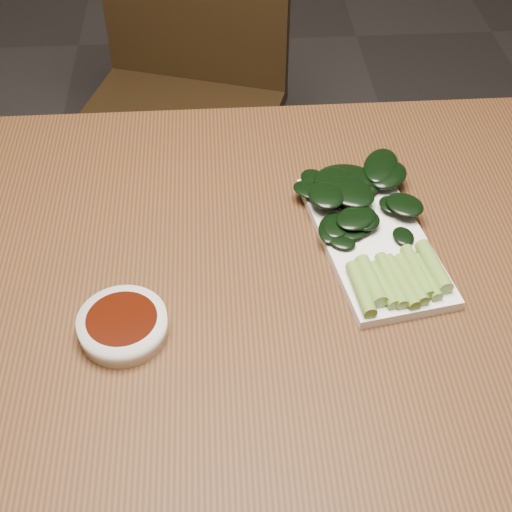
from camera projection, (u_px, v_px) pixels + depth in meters
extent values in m
cube|color=#492A14|center=(242.00, 295.00, 0.93)|extent=(1.40, 0.80, 0.04)
cube|color=black|center=(173.00, 130.00, 1.69)|extent=(0.58, 0.58, 0.04)
cylinder|color=black|center=(77.00, 240.00, 1.75)|extent=(0.04, 0.04, 0.41)
cylinder|color=black|center=(233.00, 269.00, 1.68)|extent=(0.04, 0.04, 0.41)
cylinder|color=black|center=(136.00, 145.00, 2.02)|extent=(0.04, 0.04, 0.41)
cylinder|color=black|center=(272.00, 167.00, 1.95)|extent=(0.04, 0.04, 0.41)
cylinder|color=white|center=(123.00, 326.00, 0.85)|extent=(0.11, 0.11, 0.03)
cylinder|color=#380E05|center=(122.00, 319.00, 0.84)|extent=(0.08, 0.08, 0.00)
cube|color=white|center=(373.00, 239.00, 0.96)|extent=(0.18, 0.30, 0.01)
cylinder|color=olive|center=(361.00, 289.00, 0.88)|extent=(0.03, 0.08, 0.02)
cylinder|color=olive|center=(371.00, 281.00, 0.88)|extent=(0.03, 0.08, 0.02)
cylinder|color=olive|center=(383.00, 285.00, 0.88)|extent=(0.03, 0.07, 0.02)
cylinder|color=olive|center=(391.00, 280.00, 0.89)|extent=(0.03, 0.09, 0.02)
cylinder|color=olive|center=(401.00, 281.00, 0.89)|extent=(0.03, 0.09, 0.02)
cylinder|color=olive|center=(411.00, 279.00, 0.89)|extent=(0.03, 0.08, 0.02)
cylinder|color=olive|center=(417.00, 272.00, 0.90)|extent=(0.03, 0.09, 0.02)
cylinder|color=olive|center=(426.00, 277.00, 0.89)|extent=(0.03, 0.07, 0.01)
cylinder|color=olive|center=(434.00, 266.00, 0.90)|extent=(0.03, 0.08, 0.02)
ellipsoid|color=black|center=(387.00, 175.00, 1.02)|extent=(0.08, 0.09, 0.01)
ellipsoid|color=black|center=(335.00, 182.00, 1.00)|extent=(0.06, 0.07, 0.01)
ellipsoid|color=black|center=(338.00, 202.00, 0.99)|extent=(0.04, 0.04, 0.01)
ellipsoid|color=black|center=(329.00, 229.00, 0.95)|extent=(0.04, 0.06, 0.01)
ellipsoid|color=black|center=(314.00, 179.00, 1.02)|extent=(0.05, 0.06, 0.01)
ellipsoid|color=black|center=(347.00, 190.00, 0.99)|extent=(0.10, 0.10, 0.01)
ellipsoid|color=black|center=(405.00, 205.00, 0.97)|extent=(0.07, 0.07, 0.01)
ellipsoid|color=black|center=(393.00, 205.00, 0.98)|extent=(0.05, 0.05, 0.01)
ellipsoid|color=black|center=(313.00, 190.00, 1.01)|extent=(0.07, 0.06, 0.01)
ellipsoid|color=black|center=(336.00, 225.00, 0.96)|extent=(0.05, 0.06, 0.01)
ellipsoid|color=black|center=(364.00, 183.00, 1.02)|extent=(0.06, 0.07, 0.01)
ellipsoid|color=black|center=(326.00, 195.00, 0.98)|extent=(0.05, 0.06, 0.01)
ellipsoid|color=black|center=(356.00, 218.00, 0.96)|extent=(0.07, 0.07, 0.01)
ellipsoid|color=black|center=(362.00, 219.00, 0.96)|extent=(0.07, 0.07, 0.01)
ellipsoid|color=black|center=(367.00, 179.00, 1.02)|extent=(0.05, 0.04, 0.01)
ellipsoid|color=black|center=(347.00, 227.00, 0.96)|extent=(0.08, 0.07, 0.01)
ellipsoid|color=black|center=(346.00, 178.00, 1.02)|extent=(0.09, 0.07, 0.01)
ellipsoid|color=black|center=(381.00, 165.00, 1.03)|extent=(0.08, 0.09, 0.01)
ellipsoid|color=black|center=(403.00, 236.00, 0.95)|extent=(0.03, 0.04, 0.01)
ellipsoid|color=black|center=(356.00, 227.00, 0.96)|extent=(0.05, 0.05, 0.01)
ellipsoid|color=black|center=(349.00, 227.00, 0.96)|extent=(0.05, 0.05, 0.01)
ellipsoid|color=black|center=(342.00, 241.00, 0.94)|extent=(0.05, 0.05, 0.01)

